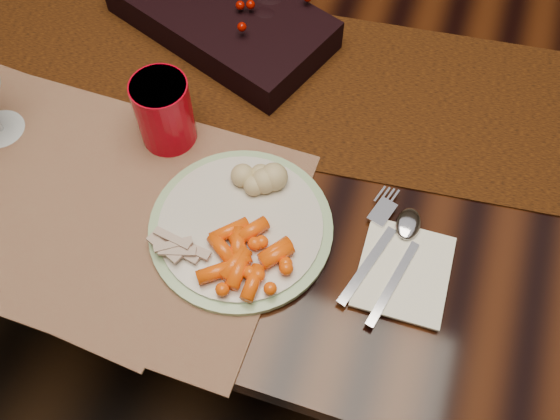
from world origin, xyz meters
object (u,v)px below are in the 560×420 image
(centerpiece, at_px, (221,12))
(turkey_shreds, at_px, (178,242))
(dinner_plate, at_px, (241,227))
(dining_table, at_px, (311,195))
(baby_carrots, at_px, (244,253))
(mashed_potatoes, at_px, (256,177))
(napkin, at_px, (404,271))
(red_cup, at_px, (164,112))
(placemat_main, at_px, (54,195))

(centerpiece, bearing_deg, turkey_shreds, -77.08)
(dinner_plate, relative_size, turkey_shreds, 3.19)
(dining_table, relative_size, baby_carrots, 17.22)
(mashed_potatoes, relative_size, turkey_shreds, 0.98)
(turkey_shreds, bearing_deg, centerpiece, 102.92)
(napkin, xyz_separation_m, red_cup, (-0.37, 0.11, 0.05))
(centerpiece, xyz_separation_m, napkin, (0.37, -0.33, -0.03))
(placemat_main, relative_size, napkin, 3.52)
(dinner_plate, height_order, red_cup, red_cup)
(centerpiece, xyz_separation_m, placemat_main, (-0.11, -0.37, -0.04))
(mashed_potatoes, bearing_deg, red_cup, 161.27)
(napkin, bearing_deg, centerpiece, 137.19)
(placemat_main, relative_size, turkey_shreds, 6.07)
(dinner_plate, bearing_deg, turkey_shreds, -140.02)
(centerpiece, relative_size, mashed_potatoes, 4.63)
(dinner_plate, bearing_deg, placemat_main, -173.69)
(centerpiece, bearing_deg, red_cup, -88.98)
(dining_table, distance_m, centerpiece, 0.45)
(red_cup, bearing_deg, mashed_potatoes, -18.73)
(placemat_main, distance_m, dinner_plate, 0.27)
(dining_table, distance_m, napkin, 0.52)
(mashed_potatoes, xyz_separation_m, red_cup, (-0.15, 0.05, 0.02))
(placemat_main, height_order, dinner_plate, dinner_plate)
(dinner_plate, bearing_deg, red_cup, 142.99)
(baby_carrots, distance_m, turkey_shreds, 0.09)
(dining_table, xyz_separation_m, dinner_plate, (-0.02, -0.31, 0.39))
(baby_carrots, relative_size, napkin, 0.79)
(turkey_shreds, xyz_separation_m, red_cup, (-0.09, 0.17, 0.03))
(centerpiece, height_order, napkin, centerpiece)
(baby_carrots, bearing_deg, dining_table, 89.66)
(dining_table, distance_m, mashed_potatoes, 0.48)
(dining_table, bearing_deg, red_cup, -132.21)
(napkin, bearing_deg, dinner_plate, -179.39)
(dining_table, bearing_deg, mashed_potatoes, -95.45)
(mashed_potatoes, bearing_deg, dining_table, 84.55)
(dining_table, height_order, red_cup, red_cup)
(dinner_plate, relative_size, red_cup, 2.25)
(placemat_main, bearing_deg, napkin, 8.99)
(placemat_main, height_order, turkey_shreds, turkey_shreds)
(placemat_main, xyz_separation_m, dinner_plate, (0.26, 0.03, 0.01))
(dining_table, bearing_deg, turkey_shreds, -103.69)
(centerpiece, distance_m, red_cup, 0.23)
(napkin, bearing_deg, baby_carrots, -167.20)
(red_cup, bearing_deg, napkin, -16.14)
(dining_table, bearing_deg, centerpiece, 168.97)
(placemat_main, bearing_deg, centerpiece, 78.31)
(centerpiece, distance_m, mashed_potatoes, 0.32)
(dining_table, relative_size, dinner_plate, 7.35)
(red_cup, bearing_deg, dining_table, 47.79)
(dinner_plate, distance_m, baby_carrots, 0.05)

